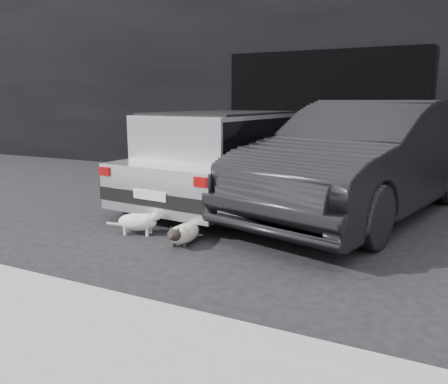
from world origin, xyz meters
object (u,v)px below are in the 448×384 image
at_px(second_car, 365,158).
at_px(cat_white, 140,221).
at_px(silver_hatchback, 226,154).
at_px(cat_siamese, 183,234).

xyz_separation_m(second_car, cat_white, (-2.28, -2.21, -0.65)).
height_order(silver_hatchback, cat_white, silver_hatchback).
bearing_deg(silver_hatchback, cat_white, -90.29).
bearing_deg(cat_siamese, cat_white, -15.04).
xyz_separation_m(silver_hatchback, second_car, (2.09, 0.19, 0.02)).
relative_size(silver_hatchback, cat_siamese, 5.05).
bearing_deg(cat_white, cat_siamese, 65.27).
bearing_deg(second_car, cat_white, -121.16).
xyz_separation_m(silver_hatchback, cat_white, (-0.19, -2.02, -0.62)).
xyz_separation_m(second_car, cat_siamese, (-1.61, -2.31, -0.68)).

